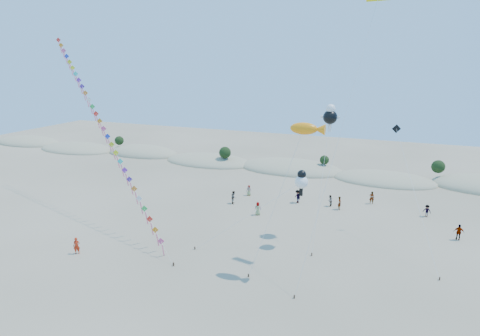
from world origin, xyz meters
name	(u,v)px	position (x,y,z in m)	size (l,w,h in m)	color
ground	(145,309)	(0.00, 0.00, 0.00)	(160.00, 160.00, 0.00)	#7F7158
dune_ridge	(296,169)	(1.06, 45.14, 0.11)	(145.30, 11.49, 5.57)	tan
kite_train	(100,122)	(-16.90, 16.41, 11.60)	(29.67, 18.20, 22.85)	#3F2D1E
fish_kite	(307,129)	(10.10, 10.50, 13.35)	(5.72, 3.48, 13.90)	#3F2D1E
cartoon_kite_low	(301,181)	(8.60, 15.75, 7.14)	(10.52, 5.78, 8.26)	#3F2D1E
cartoon_kite_high	(330,116)	(10.48, 19.98, 13.33)	(2.00, 7.02, 14.56)	#3F2D1E
parafoil_kite	(376,4)	(14.46, 16.41, 23.74)	(5.09, 11.37, 24.79)	#3F2D1E
dark_kite	(407,166)	(18.53, 21.18, 8.34)	(5.39, 11.18, 12.17)	#3F2D1E
flyer_foreground	(77,246)	(-11.84, 5.48, 0.87)	(0.63, 0.41, 1.73)	#B8260E
beachgoers	(322,203)	(9.00, 27.09, 0.85)	(28.25, 10.21, 1.83)	slate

